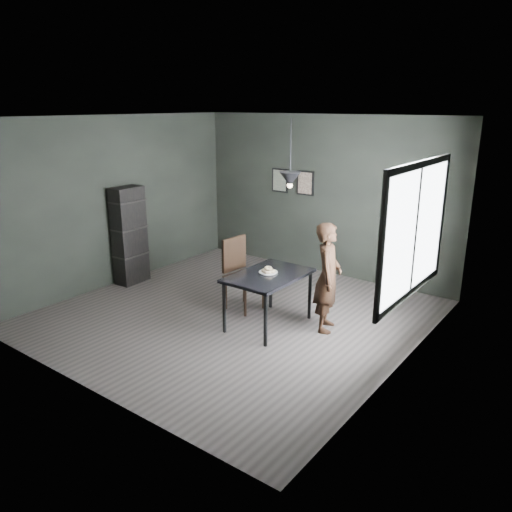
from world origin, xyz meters
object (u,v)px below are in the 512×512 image
Objects in this scene: cafe_table at (268,280)px; wood_chair at (240,269)px; woman at (328,277)px; pendant_lamp at (290,179)px; white_plate at (268,273)px; shelf_unit at (129,236)px.

wood_chair is at bearing 159.26° from cafe_table.
pendant_lamp is at bearing 99.90° from woman.
wood_chair is (-0.69, 0.24, -0.14)m from white_plate.
pendant_lamp is at bearing -1.86° from shelf_unit.
wood_chair is 2.22m from shelf_unit.
wood_chair is at bearing 161.10° from white_plate.
wood_chair is 0.65× the size of shelf_unit.
cafe_table is at bearing -49.82° from white_plate.
shelf_unit reaches higher than cafe_table.
shelf_unit is 1.91× the size of pendant_lamp.
cafe_table is 0.80× the size of woman.
wood_chair reaches higher than white_plate.
cafe_table is at bearing -158.20° from pendant_lamp.
woman is (0.70, 0.38, 0.08)m from cafe_table.
cafe_table is at bearing 96.66° from woman.
woman is at bearing 24.86° from white_plate.
shelf_unit is 3.40m from pendant_lamp.
woman is 1.39× the size of wood_chair.
white_plate is 0.21× the size of wood_chair.
woman is 1.41m from pendant_lamp.
white_plate is 0.81m from woman.
woman is 3.64m from shelf_unit.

